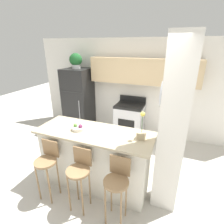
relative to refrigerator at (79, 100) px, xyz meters
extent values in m
plane|color=beige|center=(1.47, -1.89, -0.89)|extent=(14.00, 14.00, 0.00)
cube|color=white|center=(1.47, 0.41, 0.39)|extent=(5.60, 0.06, 2.55)
cube|color=tan|center=(1.76, 0.22, 0.88)|extent=(2.71, 0.32, 0.63)
cube|color=silver|center=(1.51, 0.24, 0.66)|extent=(0.74, 0.28, 0.12)
cube|color=white|center=(2.65, -1.84, 0.39)|extent=(0.36, 0.32, 2.55)
cylinder|color=silver|center=(2.46, -1.84, 0.89)|extent=(0.02, 0.34, 0.34)
cylinder|color=white|center=(2.45, -1.84, 0.89)|extent=(0.01, 0.30, 0.30)
cube|color=silver|center=(1.47, -1.89, -0.37)|extent=(1.81, 0.61, 1.03)
cube|color=tan|center=(1.47, -1.89, 0.16)|extent=(1.93, 0.73, 0.04)
cube|color=black|center=(0.00, 0.00, -0.28)|extent=(0.72, 0.70, 1.21)
cube|color=black|center=(0.00, 0.00, 0.60)|extent=(0.72, 0.70, 0.57)
cube|color=#333333|center=(0.00, -0.35, 0.32)|extent=(0.68, 0.01, 0.01)
cylinder|color=#B2B2B7|center=(0.23, -0.36, -0.22)|extent=(0.02, 0.02, 0.66)
cube|color=silver|center=(1.51, 0.07, -0.46)|extent=(0.72, 0.58, 0.85)
cube|color=black|center=(1.51, 0.07, -0.01)|extent=(0.72, 0.58, 0.06)
cube|color=black|center=(1.51, 0.34, 0.10)|extent=(0.72, 0.04, 0.16)
cube|color=black|center=(1.51, -0.23, -0.42)|extent=(0.43, 0.01, 0.27)
cylinder|color=olive|center=(0.88, -2.43, -0.19)|extent=(0.34, 0.34, 0.03)
cube|color=olive|center=(0.88, -2.29, -0.03)|extent=(0.29, 0.02, 0.28)
cylinder|color=olive|center=(0.77, -2.54, -0.55)|extent=(0.02, 0.02, 0.68)
cylinder|color=olive|center=(1.00, -2.54, -0.55)|extent=(0.02, 0.02, 0.68)
cylinder|color=olive|center=(0.77, -2.32, -0.55)|extent=(0.02, 0.02, 0.68)
cylinder|color=olive|center=(1.00, -2.32, -0.55)|extent=(0.02, 0.02, 0.68)
cylinder|color=olive|center=(1.47, -2.43, -0.19)|extent=(0.34, 0.34, 0.03)
cube|color=olive|center=(1.47, -2.29, -0.03)|extent=(0.29, 0.02, 0.28)
cylinder|color=olive|center=(1.36, -2.54, -0.55)|extent=(0.02, 0.02, 0.68)
cylinder|color=olive|center=(1.58, -2.54, -0.55)|extent=(0.02, 0.02, 0.68)
cylinder|color=olive|center=(1.36, -2.32, -0.55)|extent=(0.02, 0.02, 0.68)
cylinder|color=olive|center=(1.58, -2.32, -0.55)|extent=(0.02, 0.02, 0.68)
cylinder|color=olive|center=(2.05, -2.43, -0.19)|extent=(0.34, 0.34, 0.03)
cube|color=olive|center=(2.05, -2.29, -0.03)|extent=(0.29, 0.02, 0.28)
cylinder|color=olive|center=(1.94, -2.54, -0.55)|extent=(0.02, 0.02, 0.68)
cylinder|color=olive|center=(2.16, -2.54, -0.55)|extent=(0.02, 0.02, 0.68)
cylinder|color=olive|center=(1.94, -2.32, -0.55)|extent=(0.02, 0.02, 0.68)
cylinder|color=olive|center=(2.16, -2.32, -0.55)|extent=(0.02, 0.02, 0.68)
cylinder|color=silver|center=(0.00, 0.00, 0.94)|extent=(0.22, 0.22, 0.10)
sphere|color=#1E5B28|center=(0.00, 0.00, 1.12)|extent=(0.34, 0.34, 0.34)
cube|color=tan|center=(2.23, -1.84, 0.23)|extent=(0.12, 0.12, 0.11)
cylinder|color=#386633|center=(2.23, -1.84, 0.42)|extent=(0.01, 0.01, 0.27)
sphere|color=#DBCC4C|center=(2.23, -1.84, 0.58)|extent=(0.07, 0.07, 0.07)
cylinder|color=silver|center=(1.19, -1.92, 0.20)|extent=(0.22, 0.22, 0.05)
sphere|color=#7A2D56|center=(1.24, -1.93, 0.25)|extent=(0.07, 0.07, 0.07)
sphere|color=#4C7F2D|center=(1.14, -1.93, 0.25)|extent=(0.06, 0.06, 0.06)
camera|label=1|loc=(2.66, -4.13, 1.50)|focal=28.00mm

